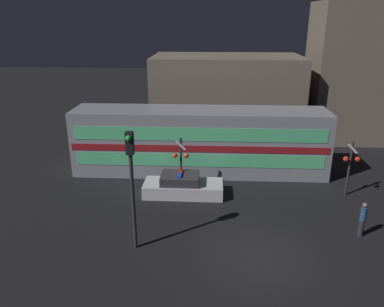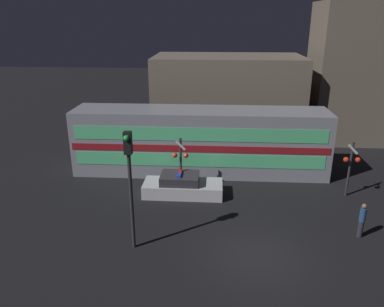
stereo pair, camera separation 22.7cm
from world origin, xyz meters
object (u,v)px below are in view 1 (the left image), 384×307
traffic_light_corner (131,174)px  train (200,141)px  police_car (183,186)px  pedestrian (363,219)px  crossing_signal_near (350,164)px

traffic_light_corner → train: bearing=74.2°
train → police_car: train is taller
pedestrian → crossing_signal_near: crossing_signal_near is taller
train → traffic_light_corner: (-2.44, -8.65, 1.40)m
train → traffic_light_corner: 9.10m
pedestrian → traffic_light_corner: (-9.94, -1.45, 2.56)m
train → pedestrian: train is taller
train → traffic_light_corner: traffic_light_corner is taller
traffic_light_corner → police_car: bearing=72.7°
traffic_light_corner → crossing_signal_near: bearing=27.6°
police_car → traffic_light_corner: size_ratio=0.84×
police_car → traffic_light_corner: (-1.62, -5.19, 2.91)m
train → pedestrian: 10.46m
train → pedestrian: bearing=-43.8°
traffic_light_corner → pedestrian: bearing=8.3°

